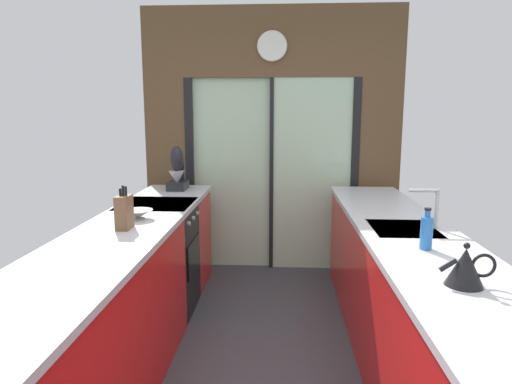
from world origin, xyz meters
TOP-DOWN VIEW (x-y plane):
  - ground_plane at (0.00, 0.60)m, footprint 5.04×7.60m
  - back_wall_unit at (0.00, 2.40)m, footprint 2.64×0.12m
  - left_counter_run at (-0.91, 0.13)m, footprint 0.62×3.80m
  - right_counter_run at (0.91, 0.30)m, footprint 0.62×3.80m
  - sink_faucet at (1.06, 0.55)m, footprint 0.19×0.02m
  - oven_range at (-0.91, 1.25)m, footprint 0.60×0.60m
  - mixing_bowl at (-0.89, 0.70)m, footprint 0.21×0.21m
  - knife_block at (-0.89, 0.43)m, footprint 0.08×0.14m
  - stand_mixer at (-0.89, 1.93)m, footprint 0.17×0.27m
  - kettle at (0.89, -0.43)m, footprint 0.24×0.16m
  - soap_bottle_far at (0.89, 0.10)m, footprint 0.07×0.07m

SIDE VIEW (x-z plane):
  - ground_plane at x=0.00m, z-range -0.02..0.00m
  - oven_range at x=-0.91m, z-range 0.00..0.92m
  - right_counter_run at x=0.91m, z-range 0.00..0.92m
  - left_counter_run at x=-0.91m, z-range 0.01..0.93m
  - mixing_bowl at x=-0.89m, z-range 0.92..0.99m
  - kettle at x=0.89m, z-range 0.91..1.10m
  - soap_bottle_far at x=0.89m, z-range 0.90..1.13m
  - knife_block at x=-0.89m, z-range 0.89..1.17m
  - stand_mixer at x=-0.89m, z-range 0.87..1.29m
  - sink_faucet at x=1.06m, z-range 0.96..1.22m
  - back_wall_unit at x=0.00m, z-range 0.18..2.88m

